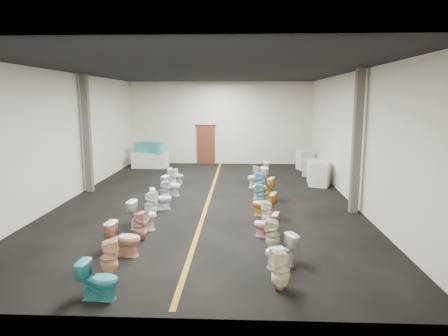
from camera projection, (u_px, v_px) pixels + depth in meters
The scene contains 40 objects.
floor at pixel (209, 199), 14.46m from camera, with size 16.00×16.00×0.00m, color black.
ceiling at pixel (208, 71), 13.69m from camera, with size 16.00×16.00×0.00m, color black.
wall_back at pixel (220, 123), 21.95m from camera, with size 10.00×10.00×0.00m, color beige.
wall_front at pixel (167, 185), 6.20m from camera, with size 10.00×10.00×0.00m, color beige.
wall_left at pixel (70, 136), 14.29m from camera, with size 16.00×16.00×0.00m, color beige.
wall_right at pixel (352, 137), 13.86m from camera, with size 16.00×16.00×0.00m, color beige.
aisle_stripe at pixel (209, 199), 14.46m from camera, with size 0.12×15.60×0.01m, color #9B6B16.
back_door at pixel (206, 145), 22.13m from camera, with size 1.00×0.10×2.10m, color #562D19.
door_frame at pixel (206, 126), 21.96m from camera, with size 1.15×0.08×0.10m, color #331C11.
column_left at pixel (87, 134), 15.26m from camera, with size 0.25×0.25×4.50m, color #59544C.
column_right at pixel (357, 142), 12.40m from camera, with size 0.25×0.25×4.50m, color #59544C.
display_table at pixel (150, 160), 20.97m from camera, with size 1.80×0.90×0.80m, color white.
bathtub at pixel (150, 147), 20.85m from camera, with size 1.77×1.12×0.55m.
appliance_crate_a at pixel (320, 175), 16.45m from camera, with size 0.75×0.75×0.96m, color silver.
appliance_crate_b at pixel (317, 171), 17.05m from camera, with size 0.74×0.74×1.01m, color white.
appliance_crate_c at pixel (310, 167), 18.73m from camera, with size 0.69×0.69×0.78m, color beige.
appliance_crate_d at pixel (305, 160), 20.33m from camera, with size 0.68×0.68×0.97m, color silver.
toilet_left_0 at pixel (99, 280), 7.17m from camera, with size 0.41×0.71×0.73m, color teal.
toilet_left_1 at pixel (109, 258), 8.09m from camera, with size 0.35×0.36×0.79m, color #F4BB98.
toilet_left_2 at pixel (124, 239), 9.17m from camera, with size 0.45×0.79×0.80m, color #F0AC8D.
toilet_left_3 at pixel (140, 226), 10.17m from camera, with size 0.35×0.35×0.77m, color #DFA29E.
toilet_left_4 at pixel (143, 215), 11.01m from camera, with size 0.45×0.80×0.81m, color white.
toilet_left_5 at pixel (151, 204), 12.09m from camera, with size 0.37×0.38×0.83m, color white.
toilet_left_6 at pixel (161, 199), 13.01m from camera, with size 0.40×0.70×0.72m, color white.
toilet_left_7 at pixel (165, 191), 14.03m from camera, with size 0.34×0.34×0.75m, color silver.
toilet_left_8 at pixel (172, 186), 14.92m from camera, with size 0.41×0.72×0.73m, color white.
toilet_left_9 at pixel (172, 179), 15.90m from camera, with size 0.38×0.39×0.85m, color white.
toilet_left_10 at pixel (176, 176), 16.94m from camera, with size 0.38×0.66×0.68m, color silver.
toilet_right_0 at pixel (281, 270), 7.52m from camera, with size 0.35×0.36×0.79m, color beige.
toilet_right_1 at pixel (280, 251), 8.53m from camera, with size 0.40×0.70×0.72m, color silver.
toilet_right_2 at pixel (273, 235), 9.49m from camera, with size 0.34×0.35×0.76m, color beige.
toilet_right_3 at pixel (266, 224), 10.42m from camera, with size 0.37×0.65×0.67m, color #F6B1AB.
toilet_right_4 at pixel (267, 212), 11.47m from camera, with size 0.31×0.32×0.70m, color white.
toilet_right_5 at pixel (264, 204), 12.28m from camera, with size 0.42×0.74×0.75m, color #F69639.
toilet_right_6 at pixel (260, 195), 13.40m from camera, with size 0.35×0.36×0.78m, color #6CB7D7.
toilet_right_7 at pixel (263, 188), 14.26m from camera, with size 0.47×0.82×0.83m, color #F5C85A.
toilet_right_8 at pixel (260, 183), 15.24m from camera, with size 0.37×0.38×0.82m, color #75BEE3.
toilet_right_9 at pixel (257, 177), 16.23m from camera, with size 0.46×0.81×0.83m, color white.
toilet_right_10 at pixel (257, 174), 17.21m from camera, with size 0.33×0.33×0.73m, color beige.
toilet_right_11 at pixel (260, 170), 18.11m from camera, with size 0.43×0.75×0.76m, color silver.
Camera 1 is at (1.15, -14.02, 3.57)m, focal length 32.00 mm.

